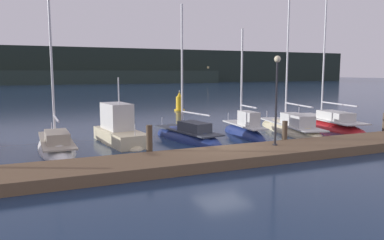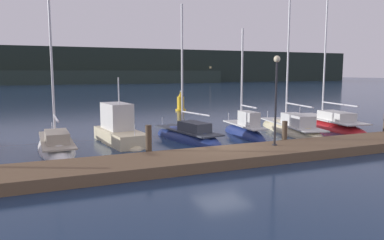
{
  "view_description": "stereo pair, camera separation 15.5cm",
  "coord_description": "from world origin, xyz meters",
  "px_view_note": "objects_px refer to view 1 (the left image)",
  "views": [
    {
      "loc": [
        -8.57,
        -15.91,
        3.98
      ],
      "look_at": [
        0.0,
        3.79,
        1.2
      ],
      "focal_mm": 35.0,
      "sensor_mm": 36.0,
      "label": 1
    },
    {
      "loc": [
        -8.42,
        -15.97,
        3.98
      ],
      "look_at": [
        0.0,
        3.79,
        1.2
      ],
      "focal_mm": 35.0,
      "sensor_mm": 36.0,
      "label": 2
    }
  ],
  "objects_px": {
    "sailboat_berth_2": "(56,147)",
    "sailboat_berth_7": "(327,125)",
    "sailboat_berth_5": "(244,133)",
    "sailboat_berth_6": "(290,130)",
    "channel_buoy": "(179,103)",
    "motorboat_berth_3": "(120,135)",
    "sailboat_berth_4": "(187,138)",
    "dock_lamppost": "(277,86)"
  },
  "relations": [
    {
      "from": "sailboat_berth_2",
      "to": "sailboat_berth_7",
      "type": "xyz_separation_m",
      "value": [
        18.47,
        0.44,
        0.03
      ]
    },
    {
      "from": "sailboat_berth_5",
      "to": "sailboat_berth_6",
      "type": "relative_size",
      "value": 0.55
    },
    {
      "from": "sailboat_berth_5",
      "to": "channel_buoy",
      "type": "relative_size",
      "value": 3.5
    },
    {
      "from": "sailboat_berth_6",
      "to": "channel_buoy",
      "type": "xyz_separation_m",
      "value": [
        -1.67,
        15.71,
        0.65
      ]
    },
    {
      "from": "motorboat_berth_3",
      "to": "sailboat_berth_5",
      "type": "bearing_deg",
      "value": -6.03
    },
    {
      "from": "motorboat_berth_3",
      "to": "sailboat_berth_7",
      "type": "height_order",
      "value": "sailboat_berth_7"
    },
    {
      "from": "sailboat_berth_4",
      "to": "sailboat_berth_2",
      "type": "bearing_deg",
      "value": 178.51
    },
    {
      "from": "motorboat_berth_3",
      "to": "sailboat_berth_6",
      "type": "relative_size",
      "value": 0.41
    },
    {
      "from": "sailboat_berth_4",
      "to": "channel_buoy",
      "type": "height_order",
      "value": "sailboat_berth_4"
    },
    {
      "from": "channel_buoy",
      "to": "sailboat_berth_6",
      "type": "bearing_deg",
      "value": -83.92
    },
    {
      "from": "sailboat_berth_2",
      "to": "sailboat_berth_6",
      "type": "distance_m",
      "value": 14.61
    },
    {
      "from": "motorboat_berth_3",
      "to": "sailboat_berth_5",
      "type": "relative_size",
      "value": 0.74
    },
    {
      "from": "sailboat_berth_2",
      "to": "sailboat_berth_6",
      "type": "xyz_separation_m",
      "value": [
        14.6,
        -0.31,
        0.03
      ]
    },
    {
      "from": "sailboat_berth_6",
      "to": "dock_lamppost",
      "type": "height_order",
      "value": "sailboat_berth_6"
    },
    {
      "from": "sailboat_berth_7",
      "to": "channel_buoy",
      "type": "distance_m",
      "value": 15.96
    },
    {
      "from": "sailboat_berth_2",
      "to": "channel_buoy",
      "type": "height_order",
      "value": "sailboat_berth_2"
    },
    {
      "from": "sailboat_berth_7",
      "to": "dock_lamppost",
      "type": "relative_size",
      "value": 2.54
    },
    {
      "from": "sailboat_berth_4",
      "to": "sailboat_berth_5",
      "type": "height_order",
      "value": "sailboat_berth_4"
    },
    {
      "from": "sailboat_berth_7",
      "to": "channel_buoy",
      "type": "height_order",
      "value": "sailboat_berth_7"
    },
    {
      "from": "sailboat_berth_6",
      "to": "sailboat_berth_7",
      "type": "xyz_separation_m",
      "value": [
        3.87,
        0.75,
        -0.0
      ]
    },
    {
      "from": "sailboat_berth_5",
      "to": "dock_lamppost",
      "type": "bearing_deg",
      "value": -105.4
    },
    {
      "from": "sailboat_berth_2",
      "to": "sailboat_berth_7",
      "type": "bearing_deg",
      "value": 1.35
    },
    {
      "from": "sailboat_berth_4",
      "to": "channel_buoy",
      "type": "distance_m",
      "value": 16.6
    },
    {
      "from": "sailboat_berth_4",
      "to": "sailboat_berth_5",
      "type": "xyz_separation_m",
      "value": [
        3.8,
        -0.13,
        0.09
      ]
    },
    {
      "from": "sailboat_berth_4",
      "to": "sailboat_berth_7",
      "type": "xyz_separation_m",
      "value": [
        11.21,
        0.63,
        0.04
      ]
    },
    {
      "from": "channel_buoy",
      "to": "dock_lamppost",
      "type": "xyz_separation_m",
      "value": [
        -3.29,
        -20.86,
        2.51
      ]
    },
    {
      "from": "sailboat_berth_5",
      "to": "channel_buoy",
      "type": "distance_m",
      "value": 15.83
    },
    {
      "from": "sailboat_berth_2",
      "to": "channel_buoy",
      "type": "xyz_separation_m",
      "value": [
        12.93,
        15.39,
        0.67
      ]
    },
    {
      "from": "sailboat_berth_6",
      "to": "sailboat_berth_7",
      "type": "bearing_deg",
      "value": 10.99
    },
    {
      "from": "sailboat_berth_2",
      "to": "motorboat_berth_3",
      "type": "relative_size",
      "value": 2.04
    },
    {
      "from": "sailboat_berth_4",
      "to": "sailboat_berth_7",
      "type": "distance_m",
      "value": 11.23
    },
    {
      "from": "sailboat_berth_6",
      "to": "dock_lamppost",
      "type": "distance_m",
      "value": 7.82
    },
    {
      "from": "sailboat_berth_7",
      "to": "motorboat_berth_3",
      "type": "bearing_deg",
      "value": 179.78
    },
    {
      "from": "sailboat_berth_6",
      "to": "channel_buoy",
      "type": "relative_size",
      "value": 6.31
    },
    {
      "from": "sailboat_berth_5",
      "to": "channel_buoy",
      "type": "height_order",
      "value": "sailboat_berth_5"
    },
    {
      "from": "sailboat_berth_2",
      "to": "sailboat_berth_7",
      "type": "distance_m",
      "value": 18.48
    },
    {
      "from": "sailboat_berth_5",
      "to": "sailboat_berth_6",
      "type": "xyz_separation_m",
      "value": [
        3.54,
        0.0,
        -0.05
      ]
    },
    {
      "from": "motorboat_berth_3",
      "to": "dock_lamppost",
      "type": "xyz_separation_m",
      "value": [
        6.23,
        -5.96,
        2.86
      ]
    },
    {
      "from": "motorboat_berth_3",
      "to": "channel_buoy",
      "type": "distance_m",
      "value": 17.69
    },
    {
      "from": "motorboat_berth_3",
      "to": "sailboat_berth_6",
      "type": "distance_m",
      "value": 11.23
    },
    {
      "from": "motorboat_berth_3",
      "to": "sailboat_berth_7",
      "type": "bearing_deg",
      "value": -0.22
    },
    {
      "from": "dock_lamppost",
      "to": "channel_buoy",
      "type": "bearing_deg",
      "value": 81.05
    }
  ]
}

